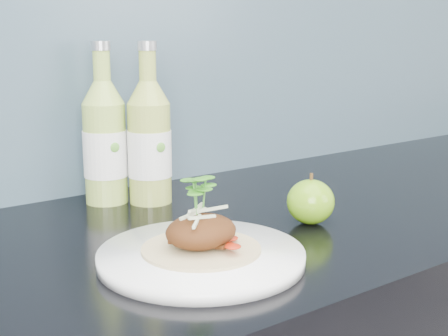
{
  "coord_description": "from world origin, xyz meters",
  "views": [
    {
      "loc": [
        -0.54,
        0.97,
        1.18
      ],
      "look_at": [
        -0.04,
        1.64,
        1.0
      ],
      "focal_mm": 50.0,
      "sensor_mm": 36.0,
      "label": 1
    }
  ],
  "objects_px": {
    "dinner_plate": "(201,256)",
    "cider_bottle_right": "(149,143)",
    "cider_bottle_left": "(105,143)",
    "green_apple": "(311,202)"
  },
  "relations": [
    {
      "from": "green_apple",
      "to": "cider_bottle_left",
      "type": "relative_size",
      "value": 0.31
    },
    {
      "from": "dinner_plate",
      "to": "cider_bottle_left",
      "type": "height_order",
      "value": "cider_bottle_left"
    },
    {
      "from": "dinner_plate",
      "to": "cider_bottle_right",
      "type": "xyz_separation_m",
      "value": [
        0.09,
        0.28,
        0.09
      ]
    },
    {
      "from": "dinner_plate",
      "to": "green_apple",
      "type": "bearing_deg",
      "value": 9.0
    },
    {
      "from": "cider_bottle_left",
      "to": "cider_bottle_right",
      "type": "distance_m",
      "value": 0.07
    },
    {
      "from": "cider_bottle_right",
      "to": "green_apple",
      "type": "bearing_deg",
      "value": -83.48
    },
    {
      "from": "cider_bottle_left",
      "to": "cider_bottle_right",
      "type": "height_order",
      "value": "same"
    },
    {
      "from": "green_apple",
      "to": "cider_bottle_right",
      "type": "height_order",
      "value": "cider_bottle_right"
    },
    {
      "from": "green_apple",
      "to": "cider_bottle_left",
      "type": "distance_m",
      "value": 0.36
    },
    {
      "from": "dinner_plate",
      "to": "cider_bottle_left",
      "type": "relative_size",
      "value": 1.24
    }
  ]
}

